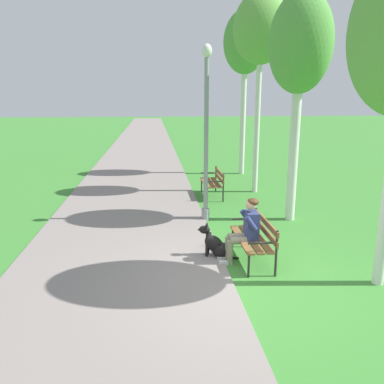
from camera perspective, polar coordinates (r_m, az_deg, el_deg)
ground_plane at (r=6.78m, az=7.39°, el=-13.13°), size 120.00×120.00×0.00m
paved_path at (r=30.04m, az=-7.14°, el=7.83°), size 3.96×60.00×0.04m
park_bench_near at (r=7.46m, az=9.40°, el=-6.35°), size 0.55×1.50×0.85m
park_bench_mid at (r=12.19m, az=3.22°, el=1.70°), size 0.55×1.50×0.85m
person_seated_on_near_bench at (r=7.33m, az=7.92°, el=-5.25°), size 0.74×0.49×1.25m
dog_black at (r=7.60m, az=3.60°, el=-7.83°), size 0.81×0.42×0.71m
lamp_post_near at (r=9.51m, az=2.11°, el=8.65°), size 0.24×0.24×4.27m
birch_tree_second at (r=9.91m, az=15.68°, el=19.92°), size 1.47×1.61×5.44m
birch_tree_third at (r=12.87m, az=10.11°, el=22.39°), size 1.70×1.50×6.16m
birch_tree_fourth at (r=15.99m, az=7.85°, el=20.75°), size 1.69×1.46×6.33m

